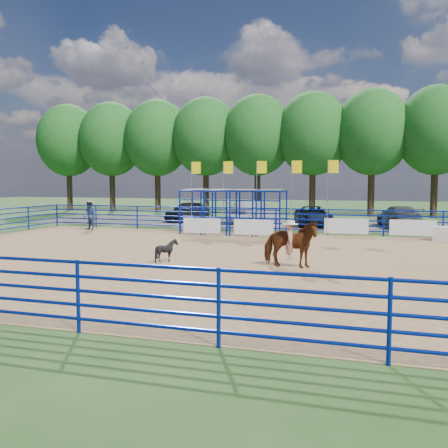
{
  "coord_description": "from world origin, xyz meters",
  "views": [
    {
      "loc": [
        5.8,
        -18.59,
        3.1
      ],
      "look_at": [
        -0.35,
        1.0,
        1.3
      ],
      "focal_mm": 40.0,
      "sensor_mm": 36.0,
      "label": 1
    }
  ],
  "objects_px": {
    "announcer_table": "(448,234)",
    "car_d": "(399,217)",
    "calf": "(167,250)",
    "horse_and_rider": "(290,243)",
    "car_a": "(188,211)",
    "spectator_cowboy": "(90,215)",
    "car_b": "(254,212)",
    "car_c": "(313,216)"
  },
  "relations": [
    {
      "from": "spectator_cowboy",
      "to": "car_c",
      "type": "bearing_deg",
      "value": 29.34
    },
    {
      "from": "announcer_table",
      "to": "car_a",
      "type": "bearing_deg",
      "value": 155.61
    },
    {
      "from": "spectator_cowboy",
      "to": "car_c",
      "type": "distance_m",
      "value": 14.76
    },
    {
      "from": "car_a",
      "to": "car_d",
      "type": "bearing_deg",
      "value": 7.51
    },
    {
      "from": "announcer_table",
      "to": "horse_and_rider",
      "type": "xyz_separation_m",
      "value": [
        -6.33,
        -10.08,
        0.53
      ]
    },
    {
      "from": "car_c",
      "to": "car_d",
      "type": "relative_size",
      "value": 0.98
    },
    {
      "from": "calf",
      "to": "car_d",
      "type": "distance_m",
      "value": 19.57
    },
    {
      "from": "calf",
      "to": "car_a",
      "type": "xyz_separation_m",
      "value": [
        -6.33,
        18.12,
        0.3
      ]
    },
    {
      "from": "horse_and_rider",
      "to": "car_c",
      "type": "relative_size",
      "value": 0.48
    },
    {
      "from": "spectator_cowboy",
      "to": "car_b",
      "type": "xyz_separation_m",
      "value": [
        8.53,
        7.88,
        -0.14
      ]
    },
    {
      "from": "spectator_cowboy",
      "to": "car_b",
      "type": "distance_m",
      "value": 11.62
    },
    {
      "from": "car_b",
      "to": "car_d",
      "type": "height_order",
      "value": "car_b"
    },
    {
      "from": "car_b",
      "to": "car_a",
      "type": "bearing_deg",
      "value": 11.46
    },
    {
      "from": "horse_and_rider",
      "to": "spectator_cowboy",
      "type": "relative_size",
      "value": 1.25
    },
    {
      "from": "announcer_table",
      "to": "spectator_cowboy",
      "type": "xyz_separation_m",
      "value": [
        -20.57,
        -0.43,
        0.56
      ]
    },
    {
      "from": "calf",
      "to": "spectator_cowboy",
      "type": "relative_size",
      "value": 0.48
    },
    {
      "from": "announcer_table",
      "to": "car_d",
      "type": "bearing_deg",
      "value": 106.6
    },
    {
      "from": "calf",
      "to": "car_b",
      "type": "bearing_deg",
      "value": -8.57
    },
    {
      "from": "calf",
      "to": "car_d",
      "type": "xyz_separation_m",
      "value": [
        8.85,
        17.45,
        0.26
      ]
    },
    {
      "from": "horse_and_rider",
      "to": "car_d",
      "type": "xyz_separation_m",
      "value": [
        4.19,
        17.27,
        -0.19
      ]
    },
    {
      "from": "horse_and_rider",
      "to": "calf",
      "type": "distance_m",
      "value": 4.68
    },
    {
      "from": "announcer_table",
      "to": "car_b",
      "type": "distance_m",
      "value": 14.16
    },
    {
      "from": "car_a",
      "to": "car_c",
      "type": "relative_size",
      "value": 0.92
    },
    {
      "from": "car_b",
      "to": "car_d",
      "type": "distance_m",
      "value": 9.9
    },
    {
      "from": "horse_and_rider",
      "to": "car_d",
      "type": "height_order",
      "value": "horse_and_rider"
    },
    {
      "from": "car_a",
      "to": "car_d",
      "type": "relative_size",
      "value": 0.9
    },
    {
      "from": "car_a",
      "to": "car_d",
      "type": "distance_m",
      "value": 15.19
    },
    {
      "from": "horse_and_rider",
      "to": "car_a",
      "type": "relative_size",
      "value": 0.52
    },
    {
      "from": "calf",
      "to": "car_d",
      "type": "height_order",
      "value": "car_d"
    },
    {
      "from": "horse_and_rider",
      "to": "car_a",
      "type": "distance_m",
      "value": 21.03
    },
    {
      "from": "calf",
      "to": "car_d",
      "type": "relative_size",
      "value": 0.18
    },
    {
      "from": "announcer_table",
      "to": "spectator_cowboy",
      "type": "bearing_deg",
      "value": -178.79
    },
    {
      "from": "calf",
      "to": "spectator_cowboy",
      "type": "bearing_deg",
      "value": 32.3
    },
    {
      "from": "car_b",
      "to": "car_d",
      "type": "relative_size",
      "value": 0.98
    },
    {
      "from": "spectator_cowboy",
      "to": "car_c",
      "type": "relative_size",
      "value": 0.38
    },
    {
      "from": "car_a",
      "to": "calf",
      "type": "bearing_deg",
      "value": -60.73
    },
    {
      "from": "spectator_cowboy",
      "to": "car_c",
      "type": "xyz_separation_m",
      "value": [
        12.86,
        7.23,
        -0.26
      ]
    },
    {
      "from": "calf",
      "to": "car_b",
      "type": "distance_m",
      "value": 17.75
    },
    {
      "from": "announcer_table",
      "to": "car_c",
      "type": "height_order",
      "value": "car_c"
    },
    {
      "from": "announcer_table",
      "to": "car_d",
      "type": "distance_m",
      "value": 7.51
    },
    {
      "from": "car_d",
      "to": "car_b",
      "type": "bearing_deg",
      "value": -14.88
    },
    {
      "from": "car_d",
      "to": "horse_and_rider",
      "type": "bearing_deg",
      "value": 63.0
    }
  ]
}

